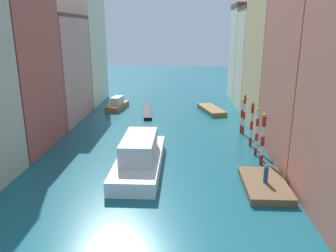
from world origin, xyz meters
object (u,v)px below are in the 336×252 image
at_px(mooring_pole_3, 244,114).
at_px(motorboat_1, 211,110).
at_px(vaporetto_white, 140,156).
at_px(person_on_dock, 266,174).
at_px(gondola_black, 147,110).
at_px(waterfront_dock, 265,185).
at_px(mooring_pole_0, 263,139).
at_px(motorboat_0, 117,104).
at_px(mooring_pole_4, 242,116).
at_px(mooring_pole_2, 252,124).
at_px(mooring_pole_1, 257,132).

relative_size(mooring_pole_3, motorboat_1, 0.68).
height_order(mooring_pole_3, vaporetto_white, mooring_pole_3).
xyz_separation_m(person_on_dock, gondola_black, (-12.20, 25.32, -1.06)).
xyz_separation_m(waterfront_dock, vaporetto_white, (-10.57, 3.52, 0.89)).
xyz_separation_m(waterfront_dock, person_on_dock, (0.00, -0.11, 1.00)).
bearing_deg(mooring_pole_0, motorboat_0, 129.42).
height_order(person_on_dock, vaporetto_white, vaporetto_white).
height_order(vaporetto_white, motorboat_0, vaporetto_white).
xyz_separation_m(mooring_pole_4, gondola_black, (-12.75, 10.22, -1.95)).
height_order(person_on_dock, mooring_pole_2, mooring_pole_2).
xyz_separation_m(motorboat_0, motorboat_1, (14.96, -1.25, -0.41)).
distance_m(vaporetto_white, gondola_black, 21.77).
bearing_deg(gondola_black, mooring_pole_1, -54.00).
bearing_deg(mooring_pole_1, mooring_pole_2, 89.48).
relative_size(waterfront_dock, motorboat_0, 1.01).
relative_size(gondola_black, motorboat_0, 1.77).
bearing_deg(person_on_dock, vaporetto_white, 161.05).
distance_m(waterfront_dock, mooring_pole_2, 10.49).
xyz_separation_m(mooring_pole_4, vaporetto_white, (-11.13, -11.47, -1.00)).
bearing_deg(mooring_pole_4, person_on_dock, -92.10).
height_order(mooring_pole_1, mooring_pole_2, mooring_pole_2).
bearing_deg(motorboat_1, motorboat_0, 175.22).
distance_m(mooring_pole_2, mooring_pole_3, 4.17).
bearing_deg(mooring_pole_2, motorboat_1, 101.17).
height_order(mooring_pole_0, mooring_pole_1, mooring_pole_0).
relative_size(waterfront_dock, mooring_pole_3, 1.20).
distance_m(mooring_pole_1, mooring_pole_3, 7.00).
bearing_deg(motorboat_0, mooring_pole_2, -42.88).
xyz_separation_m(mooring_pole_4, motorboat_0, (-17.79, 11.96, -1.44)).
bearing_deg(mooring_pole_3, gondola_black, 139.98).
bearing_deg(mooring_pole_4, motorboat_1, 104.83).
relative_size(waterfront_dock, mooring_pole_4, 1.41).
height_order(mooring_pole_2, gondola_black, mooring_pole_2).
height_order(waterfront_dock, gondola_black, waterfront_dock).
bearing_deg(motorboat_0, mooring_pole_1, -47.39).
height_order(mooring_pole_4, motorboat_1, mooring_pole_4).
bearing_deg(person_on_dock, mooring_pole_1, 84.30).
height_order(person_on_dock, mooring_pole_0, mooring_pole_0).
distance_m(person_on_dock, motorboat_0, 32.08).
height_order(waterfront_dock, motorboat_0, motorboat_0).
bearing_deg(mooring_pole_3, mooring_pole_2, -88.86).
height_order(mooring_pole_0, motorboat_0, mooring_pole_0).
bearing_deg(mooring_pole_3, person_on_dock, -92.73).
bearing_deg(motorboat_0, motorboat_1, -4.78).
height_order(waterfront_dock, person_on_dock, person_on_dock).
bearing_deg(motorboat_0, mooring_pole_0, -50.58).
bearing_deg(mooring_pole_1, mooring_pole_4, 91.47).
height_order(waterfront_dock, motorboat_1, motorboat_1).
distance_m(mooring_pole_1, mooring_pole_2, 2.83).
distance_m(waterfront_dock, mooring_pole_4, 15.11).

